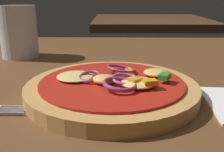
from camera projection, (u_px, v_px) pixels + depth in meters
The scene contains 4 objects.
dining_table at pixel (101, 108), 0.36m from camera, with size 1.41×0.97×0.04m.
pizza at pixel (112, 87), 0.35m from camera, with size 0.23×0.23×0.03m.
beer_glass at pixel (19, 33), 0.55m from camera, with size 0.08×0.08×0.11m.
background_table at pixel (151, 22), 1.42m from camera, with size 0.62×0.57×0.04m.
Camera 1 is at (0.02, -0.33, 0.17)m, focal length 41.74 mm.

